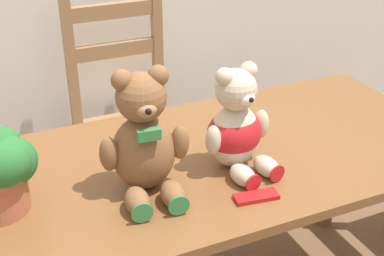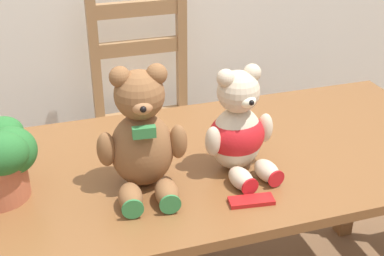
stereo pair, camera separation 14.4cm
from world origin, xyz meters
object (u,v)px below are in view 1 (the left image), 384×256
teddy_bear_left (144,140)px  teddy_bear_right (236,128)px  wooden_chair_behind (128,123)px  chocolate_bar (256,197)px

teddy_bear_left → teddy_bear_right: 0.27m
teddy_bear_right → wooden_chair_behind: bearing=-93.5°
wooden_chair_behind → teddy_bear_right: size_ratio=3.30×
wooden_chair_behind → teddy_bear_right: 0.85m
wooden_chair_behind → teddy_bear_left: (-0.19, -0.78, 0.36)m
teddy_bear_left → chocolate_bar: teddy_bear_left is taller
wooden_chair_behind → chocolate_bar: 0.97m
chocolate_bar → wooden_chair_behind: bearing=93.5°
teddy_bear_right → chocolate_bar: size_ratio=2.62×
wooden_chair_behind → chocolate_bar: (0.06, -0.94, 0.22)m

